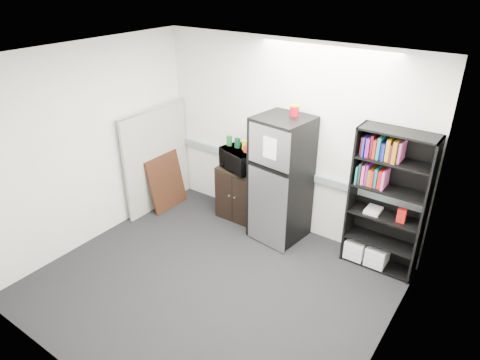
{
  "coord_description": "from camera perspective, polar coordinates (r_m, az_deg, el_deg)",
  "views": [
    {
      "loc": [
        2.66,
        -3.14,
        3.51
      ],
      "look_at": [
        -0.19,
        0.9,
        1.01
      ],
      "focal_mm": 32.0,
      "sensor_mm": 36.0,
      "label": 1
    }
  ],
  "objects": [
    {
      "name": "wall_left",
      "position": [
        6.02,
        -19.4,
        4.22
      ],
      "size": [
        0.02,
        3.5,
        2.7
      ],
      "primitive_type": "cube",
      "color": "white",
      "rests_on": "floor"
    },
    {
      "name": "floor",
      "position": [
        5.41,
        -3.94,
        -13.7
      ],
      "size": [
        4.0,
        4.0,
        0.0
      ],
      "primitive_type": "plane",
      "color": "black",
      "rests_on": "ground"
    },
    {
      "name": "wall_note",
      "position": [
        6.07,
        3.41,
        7.91
      ],
      "size": [
        0.14,
        0.0,
        0.1
      ],
      "primitive_type": "cube",
      "color": "white",
      "rests_on": "wall_back"
    },
    {
      "name": "cabinet",
      "position": [
        6.47,
        0.05,
        -1.78
      ],
      "size": [
        0.66,
        0.44,
        0.83
      ],
      "color": "black",
      "rests_on": "floor"
    },
    {
      "name": "snack_box_c",
      "position": [
        6.11,
        0.67,
        4.67
      ],
      "size": [
        0.08,
        0.06,
        0.14
      ],
      "primitive_type": "cube",
      "rotation": [
        0.0,
        0.0,
        -0.12
      ],
      "color": "yellow",
      "rests_on": "microwave"
    },
    {
      "name": "snack_bag",
      "position": [
        6.01,
        1.39,
        4.08
      ],
      "size": [
        0.19,
        0.12,
        0.1
      ],
      "primitive_type": "cube",
      "rotation": [
        0.0,
        0.0,
        -0.12
      ],
      "color": "red",
      "rests_on": "microwave"
    },
    {
      "name": "bookshelf",
      "position": [
        5.48,
        18.91,
        -2.4
      ],
      "size": [
        0.9,
        0.34,
        1.85
      ],
      "color": "black",
      "rests_on": "floor"
    },
    {
      "name": "snack_box_a",
      "position": [
        6.26,
        -1.44,
        5.26
      ],
      "size": [
        0.08,
        0.07,
        0.15
      ],
      "primitive_type": "cube",
      "rotation": [
        0.0,
        0.0,
        0.28
      ],
      "color": "#195822",
      "rests_on": "microwave"
    },
    {
      "name": "cubicle_partition",
      "position": [
        6.78,
        -11.0,
        2.83
      ],
      "size": [
        0.06,
        1.3,
        1.62
      ],
      "color": "#ADA899",
      "rests_on": "floor"
    },
    {
      "name": "coffee_can",
      "position": [
        5.55,
        7.27,
        9.3
      ],
      "size": [
        0.12,
        0.12,
        0.16
      ],
      "color": "#B10819",
      "rests_on": "refrigerator"
    },
    {
      "name": "wall_right",
      "position": [
        3.87,
        19.42,
        -8.88
      ],
      "size": [
        0.02,
        3.5,
        2.7
      ],
      "primitive_type": "cube",
      "color": "white",
      "rests_on": "floor"
    },
    {
      "name": "wall_back",
      "position": [
        5.98,
        6.25,
        5.45
      ],
      "size": [
        4.0,
        0.02,
        2.7
      ],
      "primitive_type": "cube",
      "color": "white",
      "rests_on": "floor"
    },
    {
      "name": "snack_box_b",
      "position": [
        6.18,
        -0.34,
        4.97
      ],
      "size": [
        0.07,
        0.05,
        0.15
      ],
      "primitive_type": "cube",
      "rotation": [
        0.0,
        0.0,
        -0.01
      ],
      "color": "#0C3822",
      "rests_on": "microwave"
    },
    {
      "name": "electrical_raceway",
      "position": [
        6.13,
        5.9,
        1.45
      ],
      "size": [
        3.92,
        0.05,
        0.1
      ],
      "primitive_type": "cube",
      "color": "gray",
      "rests_on": "wall_back"
    },
    {
      "name": "framed_poster",
      "position": [
        6.87,
        -9.78,
        -0.21
      ],
      "size": [
        0.21,
        0.68,
        0.86
      ],
      "rotation": [
        0.0,
        -0.2,
        0.0
      ],
      "color": "black",
      "rests_on": "floor"
    },
    {
      "name": "refrigerator",
      "position": [
        5.85,
        5.43,
        0.04
      ],
      "size": [
        0.75,
        0.77,
        1.78
      ],
      "rotation": [
        0.0,
        0.0,
        -0.13
      ],
      "color": "black",
      "rests_on": "floor"
    },
    {
      "name": "microwave",
      "position": [
        6.21,
        -0.04,
        2.78
      ],
      "size": [
        0.65,
        0.53,
        0.31
      ],
      "primitive_type": "imported",
      "rotation": [
        0.0,
        0.0,
        -0.29
      ],
      "color": "black",
      "rests_on": "cabinet"
    },
    {
      "name": "ceiling",
      "position": [
        4.2,
        -5.13,
        15.58
      ],
      "size": [
        4.0,
        3.5,
        0.02
      ],
      "primitive_type": "cube",
      "color": "white",
      "rests_on": "wall_back"
    }
  ]
}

